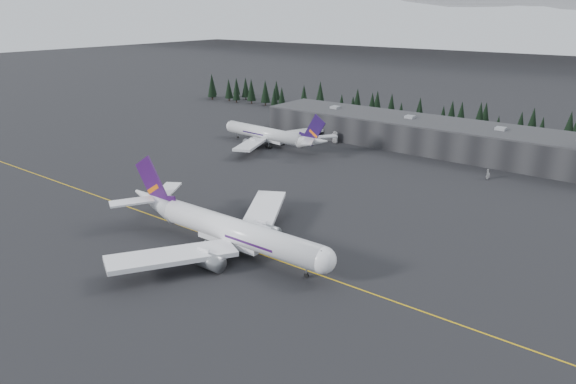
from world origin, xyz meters
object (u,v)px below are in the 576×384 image
Objects in this scene: terminal at (429,135)px; gse_vehicle_a at (335,141)px; jet_main at (222,227)px; gse_vehicle_b at (488,177)px; jet_parked at (273,135)px.

terminal reaches higher than gse_vehicle_a.
jet_main is at bearing -91.09° from terminal.
gse_vehicle_a is 74.78m from gse_vehicle_b.
jet_main is 1.14× the size of jet_parked.
jet_main is 12.44× the size of gse_vehicle_a.
gse_vehicle_a is (-36.15, 112.80, -5.02)m from jet_main.
gse_vehicle_b is (93.52, 10.41, -4.45)m from jet_parked.
terminal is at bearing -141.84° from jet_parked.
terminal is 2.60× the size of jet_parked.
gse_vehicle_a is at bearing -155.93° from terminal.
gse_vehicle_a is 1.46× the size of gse_vehicle_b.
jet_main reaches higher than jet_parked.
gse_vehicle_a is at bearing 107.41° from jet_main.
jet_parked is 94.21m from gse_vehicle_b.
jet_parked reaches higher than terminal.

